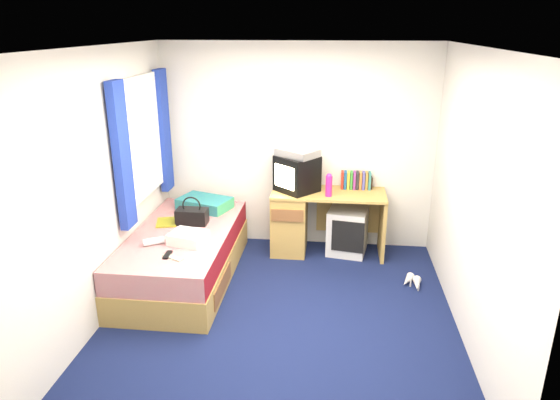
# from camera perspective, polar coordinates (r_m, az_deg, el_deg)

# --- Properties ---
(ground) EXTENTS (3.40, 3.40, 0.00)m
(ground) POSITION_cam_1_polar(r_m,az_deg,el_deg) (4.79, 0.08, -12.97)
(ground) COLOR #0C1438
(ground) RESTS_ON ground
(room_shell) EXTENTS (3.40, 3.40, 3.40)m
(room_shell) POSITION_cam_1_polar(r_m,az_deg,el_deg) (4.19, 0.09, 4.01)
(room_shell) COLOR white
(room_shell) RESTS_ON ground
(bed) EXTENTS (1.01, 2.00, 0.54)m
(bed) POSITION_cam_1_polar(r_m,az_deg,el_deg) (5.40, -10.92, -6.16)
(bed) COLOR tan
(bed) RESTS_ON ground
(pillow) EXTENTS (0.67, 0.54, 0.13)m
(pillow) POSITION_cam_1_polar(r_m,az_deg,el_deg) (5.85, -8.60, -0.38)
(pillow) COLOR #164994
(pillow) RESTS_ON bed
(desk) EXTENTS (1.30, 0.55, 0.75)m
(desk) POSITION_cam_1_polar(r_m,az_deg,el_deg) (5.88, 2.81, -2.15)
(desk) COLOR tan
(desk) RESTS_ON ground
(storage_cube) EXTENTS (0.50, 0.50, 0.54)m
(storage_cube) POSITION_cam_1_polar(r_m,az_deg,el_deg) (5.93, 7.71, -3.52)
(storage_cube) COLOR silver
(storage_cube) RESTS_ON ground
(crt_tv) EXTENTS (0.56, 0.56, 0.41)m
(crt_tv) POSITION_cam_1_polar(r_m,az_deg,el_deg) (5.70, 1.93, 3.02)
(crt_tv) COLOR black
(crt_tv) RESTS_ON desk
(vcr) EXTENTS (0.53, 0.51, 0.08)m
(vcr) POSITION_cam_1_polar(r_m,az_deg,el_deg) (5.64, 1.99, 5.44)
(vcr) COLOR #BABABC
(vcr) RESTS_ON crt_tv
(book_row) EXTENTS (0.34, 0.13, 0.20)m
(book_row) POSITION_cam_1_polar(r_m,az_deg,el_deg) (5.88, 8.66, 2.24)
(book_row) COLOR maroon
(book_row) RESTS_ON desk
(picture_frame) EXTENTS (0.03, 0.12, 0.14)m
(picture_frame) POSITION_cam_1_polar(r_m,az_deg,el_deg) (5.93, 10.36, 2.00)
(picture_frame) COLOR black
(picture_frame) RESTS_ON desk
(pink_water_bottle) EXTENTS (0.09, 0.09, 0.23)m
(pink_water_bottle) POSITION_cam_1_polar(r_m,az_deg,el_deg) (5.57, 5.59, 1.58)
(pink_water_bottle) COLOR #EF217E
(pink_water_bottle) RESTS_ON desk
(aerosol_can) EXTENTS (0.07, 0.07, 0.20)m
(aerosol_can) POSITION_cam_1_polar(r_m,az_deg,el_deg) (5.75, 3.96, 2.01)
(aerosol_can) COLOR silver
(aerosol_can) RESTS_ON desk
(handbag) EXTENTS (0.33, 0.19, 0.31)m
(handbag) POSITION_cam_1_polar(r_m,az_deg,el_deg) (5.43, -10.02, -1.78)
(handbag) COLOR black
(handbag) RESTS_ON bed
(towel) EXTENTS (0.39, 0.35, 0.11)m
(towel) POSITION_cam_1_polar(r_m,az_deg,el_deg) (4.97, -10.46, -4.26)
(towel) COLOR silver
(towel) RESTS_ON bed
(magazine) EXTENTS (0.27, 0.32, 0.01)m
(magazine) POSITION_cam_1_polar(r_m,az_deg,el_deg) (5.53, -12.83, -2.50)
(magazine) COLOR yellow
(magazine) RESTS_ON bed
(water_bottle) EXTENTS (0.21, 0.16, 0.07)m
(water_bottle) POSITION_cam_1_polar(r_m,az_deg,el_deg) (5.02, -14.27, -4.60)
(water_bottle) COLOR silver
(water_bottle) RESTS_ON bed
(colour_swatch_fan) EXTENTS (0.22, 0.16, 0.01)m
(colour_swatch_fan) POSITION_cam_1_polar(r_m,az_deg,el_deg) (4.71, -12.15, -6.43)
(colour_swatch_fan) COLOR yellow
(colour_swatch_fan) RESTS_ON bed
(remote_control) EXTENTS (0.05, 0.16, 0.02)m
(remote_control) POSITION_cam_1_polar(r_m,az_deg,el_deg) (4.76, -12.73, -6.13)
(remote_control) COLOR black
(remote_control) RESTS_ON bed
(window_assembly) EXTENTS (0.11, 1.42, 1.40)m
(window_assembly) POSITION_cam_1_polar(r_m,az_deg,el_deg) (5.43, -15.35, 6.54)
(window_assembly) COLOR silver
(window_assembly) RESTS_ON room_shell
(white_heels) EXTENTS (0.24, 0.30, 0.09)m
(white_heels) POSITION_cam_1_polar(r_m,az_deg,el_deg) (5.42, 14.86, -9.09)
(white_heels) COLOR beige
(white_heels) RESTS_ON ground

